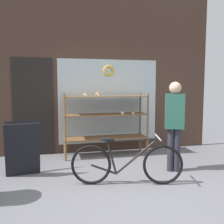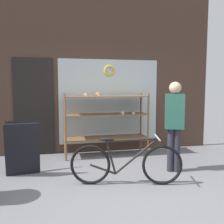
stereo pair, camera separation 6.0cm
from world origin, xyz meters
The scene contains 6 objects.
ground_plane centered at (0.00, 0.00, 0.00)m, with size 30.00×30.00×0.00m, color slate.
storefront_facade centered at (-0.04, 2.47, 1.79)m, with size 5.30×0.13×3.68m.
display_case centered at (0.06, 2.06, 0.84)m, with size 1.79×0.53×1.37m.
bicycle centered at (0.04, 0.38, 0.33)m, with size 1.67×0.54×0.75m.
sandwich_board centered at (-1.55, 1.17, 0.45)m, with size 0.59×0.45×0.90m.
pedestrian centered at (1.02, 0.78, 0.92)m, with size 0.36×0.28×1.57m.
Camera 2 is at (-0.94, -3.18, 1.49)m, focal length 40.00 mm.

